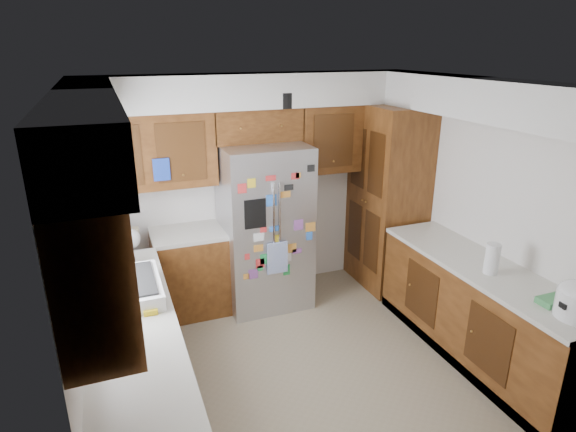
% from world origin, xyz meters
% --- Properties ---
extents(floor, '(3.60, 3.60, 0.00)m').
position_xyz_m(floor, '(0.00, 0.00, 0.00)').
color(floor, gray).
rests_on(floor, ground).
extents(room_shell, '(3.64, 3.24, 2.52)m').
position_xyz_m(room_shell, '(-0.11, 0.36, 1.82)').
color(room_shell, silver).
rests_on(room_shell, ground).
extents(left_counter_run, '(1.36, 3.20, 0.92)m').
position_xyz_m(left_counter_run, '(-1.36, 0.03, 0.43)').
color(left_counter_run, '#45230D').
rests_on(left_counter_run, ground).
extents(right_counter_run, '(0.63, 2.25, 0.92)m').
position_xyz_m(right_counter_run, '(1.50, -0.47, 0.42)').
color(right_counter_run, '#45230D').
rests_on(right_counter_run, ground).
extents(pantry, '(0.60, 0.90, 2.15)m').
position_xyz_m(pantry, '(1.50, 1.15, 1.07)').
color(pantry, '#45230D').
rests_on(pantry, ground).
extents(fridge, '(0.90, 0.79, 1.80)m').
position_xyz_m(fridge, '(-0.00, 1.20, 0.90)').
color(fridge, '#A5A5AA').
rests_on(fridge, ground).
extents(bridge_cabinet, '(0.96, 0.34, 0.35)m').
position_xyz_m(bridge_cabinet, '(0.00, 1.43, 1.98)').
color(bridge_cabinet, '#45230D').
rests_on(bridge_cabinet, fridge).
extents(fridge_top_items, '(0.74, 0.34, 0.31)m').
position_xyz_m(fridge_top_items, '(0.00, 1.38, 2.29)').
color(fridge_top_items, '#1011B9').
rests_on(fridge_top_items, bridge_cabinet).
extents(sink_assembly, '(0.52, 0.73, 0.37)m').
position_xyz_m(sink_assembly, '(-1.50, 0.10, 0.99)').
color(sink_assembly, silver).
rests_on(sink_assembly, left_counter_run).
extents(left_counter_clutter, '(0.36, 0.87, 0.38)m').
position_xyz_m(left_counter_clutter, '(-1.48, 0.84, 1.05)').
color(left_counter_clutter, black).
rests_on(left_counter_clutter, left_counter_run).
extents(paper_towel, '(0.12, 0.12, 0.27)m').
position_xyz_m(paper_towel, '(1.44, -0.60, 1.06)').
color(paper_towel, white).
rests_on(paper_towel, right_counter_run).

